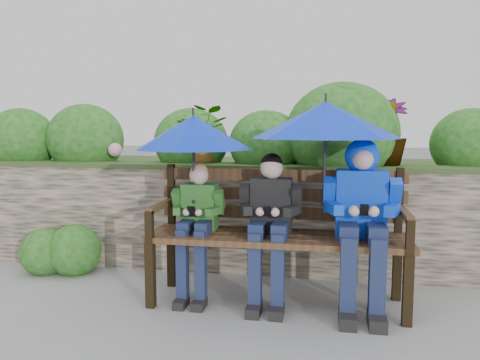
% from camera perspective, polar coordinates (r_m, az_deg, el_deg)
% --- Properties ---
extents(ground, '(60.00, 60.00, 0.00)m').
position_cam_1_polar(ground, '(3.95, -0.27, -13.98)').
color(ground, gray).
rests_on(ground, ground).
extents(garden_backdrop, '(8.00, 2.88, 1.84)m').
position_cam_1_polar(garden_backdrop, '(5.35, 2.11, -1.83)').
color(garden_backdrop, '#383532').
rests_on(garden_backdrop, ground).
extents(park_bench, '(2.02, 0.59, 1.06)m').
position_cam_1_polar(park_bench, '(3.73, 4.65, -5.55)').
color(park_bench, black).
rests_on(park_bench, ground).
extents(boy_left, '(0.42, 0.48, 1.09)m').
position_cam_1_polar(boy_left, '(3.76, -5.28, -4.90)').
color(boy_left, '#2E5922').
rests_on(boy_left, ground).
extents(boy_middle, '(0.48, 0.56, 1.18)m').
position_cam_1_polar(boy_middle, '(3.63, 3.66, -4.69)').
color(boy_middle, black).
rests_on(boy_middle, ground).
extents(boy_right, '(0.56, 0.68, 1.29)m').
position_cam_1_polar(boy_right, '(3.60, 14.62, -3.40)').
color(boy_right, '#0028CB').
rests_on(boy_right, ground).
extents(umbrella_left, '(0.95, 0.95, 0.77)m').
position_cam_1_polar(umbrella_left, '(3.72, -5.71, 5.78)').
color(umbrella_left, '#0023CB').
rests_on(umbrella_left, ground).
extents(umbrella_right, '(1.11, 1.11, 0.84)m').
position_cam_1_polar(umbrella_right, '(3.58, 10.37, 7.20)').
color(umbrella_right, '#0023CB').
rests_on(umbrella_right, ground).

